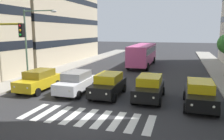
# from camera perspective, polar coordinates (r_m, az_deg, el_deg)

# --- Properties ---
(ground_plane) EXTENTS (180.00, 180.00, 0.00)m
(ground_plane) POSITION_cam_1_polar(r_m,az_deg,el_deg) (13.53, -6.20, -11.64)
(ground_plane) COLOR #2D2D30
(crosswalk_markings) EXTENTS (7.65, 2.80, 0.01)m
(crosswalk_markings) POSITION_cam_1_polar(r_m,az_deg,el_deg) (13.53, -6.20, -11.63)
(crosswalk_markings) COLOR silver
(crosswalk_markings) RESTS_ON ground_plane
(car_0) EXTENTS (2.02, 4.44, 1.72)m
(car_0) POSITION_cam_1_polar(r_m,az_deg,el_deg) (15.92, 21.12, -5.61)
(car_0) COLOR black
(car_0) RESTS_ON ground_plane
(car_1) EXTENTS (2.02, 4.44, 1.72)m
(car_1) POSITION_cam_1_polar(r_m,az_deg,el_deg) (16.76, 9.28, -4.31)
(car_1) COLOR black
(car_1) RESTS_ON ground_plane
(car_2) EXTENTS (2.02, 4.44, 1.72)m
(car_2) POSITION_cam_1_polar(r_m,az_deg,el_deg) (17.38, -0.92, -3.68)
(car_2) COLOR black
(car_2) RESTS_ON ground_plane
(car_3) EXTENTS (2.02, 4.44, 1.72)m
(car_3) POSITION_cam_1_polar(r_m,az_deg,el_deg) (18.40, -8.99, -3.04)
(car_3) COLOR silver
(car_3) RESTS_ON ground_plane
(car_4) EXTENTS (2.02, 4.44, 1.72)m
(car_4) POSITION_cam_1_polar(r_m,az_deg,el_deg) (19.90, -17.85, -2.42)
(car_4) COLOR gold
(car_4) RESTS_ON ground_plane
(bus_behind_traffic) EXTENTS (2.78, 10.50, 3.00)m
(bus_behind_traffic) POSITION_cam_1_polar(r_m,az_deg,el_deg) (32.36, 7.67, 4.24)
(bus_behind_traffic) COLOR #DB5193
(bus_behind_traffic) RESTS_ON ground_plane
(street_lamp_right) EXTENTS (3.41, 0.28, 6.68)m
(street_lamp_right) POSITION_cam_1_polar(r_m,az_deg,el_deg) (22.30, -19.54, 7.67)
(street_lamp_right) COLOR #4C6B56
(street_lamp_right) RESTS_ON sidewalk_right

